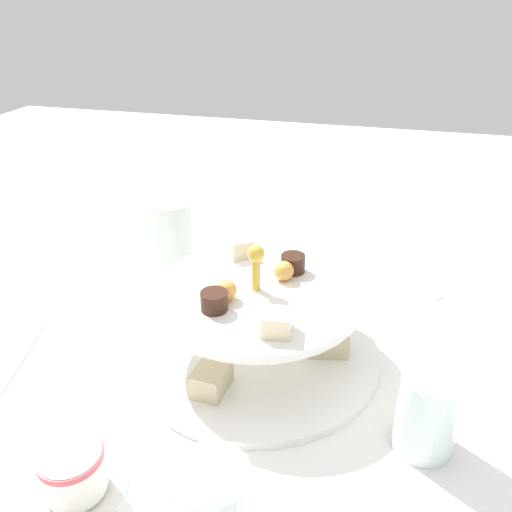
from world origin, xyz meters
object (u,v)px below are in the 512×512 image
water_glass_tall_right (173,238)px  butter_knife_right (13,366)px  butter_knife_left (395,275)px  water_glass_short_left (212,506)px  tiered_serving_stand (256,326)px  water_glass_mid_back (428,412)px  teacup_with_saucer (74,474)px

water_glass_tall_right → butter_knife_right: 0.29m
butter_knife_left → butter_knife_right: bearing=76.0°
butter_knife_right → water_glass_tall_right: bearing=145.5°
water_glass_short_left → butter_knife_right: (0.14, 0.31, -0.04)m
tiered_serving_stand → water_glass_tall_right: (0.17, 0.18, 0.02)m
tiered_serving_stand → water_glass_mid_back: size_ratio=3.43×
water_glass_mid_back → water_glass_tall_right: bearing=54.8°
teacup_with_saucer → water_glass_mid_back: bearing=-65.7°
water_glass_tall_right → butter_knife_right: bearing=159.7°
teacup_with_saucer → butter_knife_right: size_ratio=0.53×
water_glass_tall_right → water_glass_short_left: 0.46m
water_glass_short_left → teacup_with_saucer: bearing=86.1°
tiered_serving_stand → water_glass_mid_back: (-0.10, -0.20, 0.00)m
tiered_serving_stand → water_glass_tall_right: tiered_serving_stand is taller
water_glass_short_left → butter_knife_right: size_ratio=0.46×
teacup_with_saucer → butter_knife_left: bearing=-29.3°
water_glass_tall_right → water_glass_short_left: water_glass_tall_right is taller
teacup_with_saucer → butter_knife_right: teacup_with_saucer is taller
water_glass_short_left → water_glass_mid_back: size_ratio=0.89×
water_glass_tall_right → butter_knife_left: (0.08, -0.34, -0.06)m
tiered_serving_stand → water_glass_mid_back: 0.22m
water_glass_short_left → butter_knife_right: 0.34m
water_glass_short_left → butter_knife_right: bearing=64.8°
butter_knife_right → water_glass_mid_back: water_glass_mid_back is taller
butter_knife_left → water_glass_mid_back: 0.35m
water_glass_tall_right → water_glass_mid_back: (-0.27, -0.38, -0.02)m
teacup_with_saucer → butter_knife_right: bearing=51.8°
butter_knife_left → butter_knife_right: size_ratio=1.00×
tiered_serving_stand → butter_knife_right: bearing=109.8°
water_glass_tall_right → water_glass_mid_back: size_ratio=1.37×
water_glass_short_left → butter_knife_right: water_glass_short_left is taller
butter_knife_left → water_glass_tall_right: bearing=50.8°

